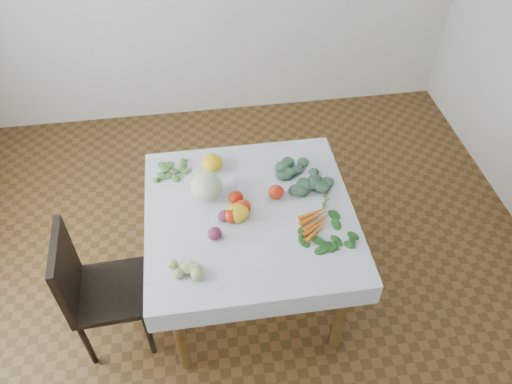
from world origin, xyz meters
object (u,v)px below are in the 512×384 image
at_px(cabbage, 206,187).
at_px(carrot_bunch, 316,221).
at_px(table, 250,225).
at_px(chair, 92,286).
at_px(heirloom_back, 212,163).

height_order(cabbage, carrot_bunch, cabbage).
distance_m(table, cabbage, 0.32).
distance_m(table, chair, 0.91).
distance_m(table, carrot_bunch, 0.38).
relative_size(cabbage, heirloom_back, 1.36).
height_order(chair, heirloom_back, chair).
xyz_separation_m(table, cabbage, (-0.22, 0.15, 0.18)).
bearing_deg(chair, cabbage, 26.40).
bearing_deg(table, carrot_bunch, -20.62).
bearing_deg(chair, table, 11.15).
relative_size(table, cabbage, 5.79).
bearing_deg(heirloom_back, table, -65.97).
relative_size(chair, heirloom_back, 6.85).
bearing_deg(cabbage, table, -35.16).
distance_m(heirloom_back, carrot_bunch, 0.72).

